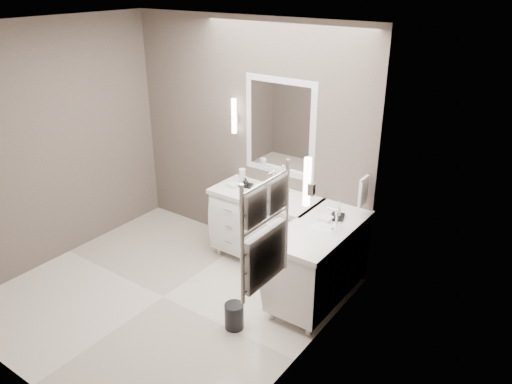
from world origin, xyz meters
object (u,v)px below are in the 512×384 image
Objects in this scene: vanity_right at (319,259)px; towel_ladder at (265,238)px; vanity_back at (265,223)px; waste_bin at (234,316)px.

vanity_right is 1.38× the size of towel_ladder.
vanity_back is at bearing 124.10° from towel_ladder.
vanity_right is at bearing 63.48° from waste_bin.
vanity_right is (0.88, -0.33, 0.00)m from vanity_back.
vanity_right is at bearing 99.84° from towel_ladder.
towel_ladder reaches higher than vanity_back.
towel_ladder is at bearing -80.16° from vanity_right.
vanity_right is at bearing -20.38° from vanity_back.
waste_bin is at bearing 145.42° from towel_ladder.
towel_ladder is 1.49m from waste_bin.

